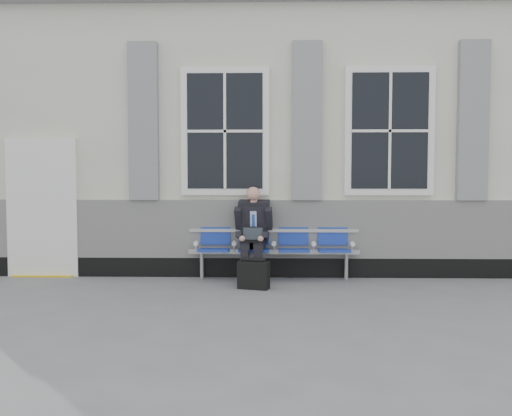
{
  "coord_description": "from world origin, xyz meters",
  "views": [
    {
      "loc": [
        -1.45,
        -7.3,
        1.63
      ],
      "look_at": [
        -1.66,
        0.9,
        1.11
      ],
      "focal_mm": 40.0,
      "sensor_mm": 36.0,
      "label": 1
    }
  ],
  "objects": [
    {
      "name": "businessman",
      "position": [
        -1.71,
        1.19,
        0.76
      ],
      "size": [
        0.58,
        0.78,
        1.41
      ],
      "color": "black",
      "rests_on": "ground"
    },
    {
      "name": "briefcase",
      "position": [
        -1.69,
        0.56,
        0.2
      ],
      "size": [
        0.46,
        0.29,
        0.44
      ],
      "color": "black",
      "rests_on": "ground"
    },
    {
      "name": "station_building",
      "position": [
        -0.02,
        3.47,
        2.22
      ],
      "size": [
        14.4,
        4.4,
        4.49
      ],
      "color": "silver",
      "rests_on": "ground"
    },
    {
      "name": "ground",
      "position": [
        0.0,
        0.0,
        0.0
      ],
      "size": [
        70.0,
        70.0,
        0.0
      ],
      "primitive_type": "plane",
      "color": "slate",
      "rests_on": "ground"
    },
    {
      "name": "bench",
      "position": [
        -1.4,
        1.32,
        0.55
      ],
      "size": [
        2.6,
        0.47,
        0.91
      ],
      "color": "#9EA0A3",
      "rests_on": "ground"
    }
  ]
}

